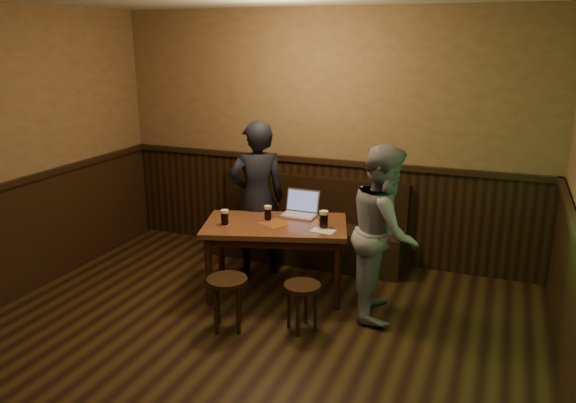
{
  "coord_description": "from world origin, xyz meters",
  "views": [
    {
      "loc": [
        1.92,
        -3.0,
        2.46
      ],
      "look_at": [
        0.07,
        1.68,
        1.0
      ],
      "focal_mm": 35.0,
      "sensor_mm": 36.0,
      "label": 1
    }
  ],
  "objects_px": {
    "pint_mid": "(268,213)",
    "person_grey": "(384,232)",
    "bench": "(308,234)",
    "pint_right": "(324,219)",
    "stool_right": "(302,294)",
    "stool_left": "(227,289)",
    "pint_left": "(225,217)",
    "laptop": "(300,209)",
    "person_suit": "(257,199)",
    "pub_table": "(275,233)"
  },
  "relations": [
    {
      "from": "stool_right",
      "to": "person_suit",
      "type": "bearing_deg",
      "value": 130.97
    },
    {
      "from": "stool_right",
      "to": "pint_right",
      "type": "height_order",
      "value": "pint_right"
    },
    {
      "from": "bench",
      "to": "pint_right",
      "type": "xyz_separation_m",
      "value": [
        0.48,
        -0.92,
        0.51
      ]
    },
    {
      "from": "pint_right",
      "to": "pub_table",
      "type": "bearing_deg",
      "value": -174.79
    },
    {
      "from": "laptop",
      "to": "person_grey",
      "type": "height_order",
      "value": "person_grey"
    },
    {
      "from": "pint_mid",
      "to": "person_grey",
      "type": "height_order",
      "value": "person_grey"
    },
    {
      "from": "pint_left",
      "to": "person_suit",
      "type": "height_order",
      "value": "person_suit"
    },
    {
      "from": "bench",
      "to": "pint_right",
      "type": "relative_size",
      "value": 12.95
    },
    {
      "from": "bench",
      "to": "pub_table",
      "type": "distance_m",
      "value": 1.02
    },
    {
      "from": "bench",
      "to": "stool_left",
      "type": "height_order",
      "value": "bench"
    },
    {
      "from": "pint_right",
      "to": "person_suit",
      "type": "xyz_separation_m",
      "value": [
        -0.86,
        0.36,
        0.01
      ]
    },
    {
      "from": "stool_left",
      "to": "pint_mid",
      "type": "height_order",
      "value": "pint_mid"
    },
    {
      "from": "person_suit",
      "to": "person_grey",
      "type": "bearing_deg",
      "value": 128.68
    },
    {
      "from": "stool_right",
      "to": "laptop",
      "type": "relative_size",
      "value": 1.21
    },
    {
      "from": "pub_table",
      "to": "stool_left",
      "type": "height_order",
      "value": "pub_table"
    },
    {
      "from": "pint_right",
      "to": "person_grey",
      "type": "height_order",
      "value": "person_grey"
    },
    {
      "from": "bench",
      "to": "stool_left",
      "type": "xyz_separation_m",
      "value": [
        -0.11,
        -1.79,
        0.07
      ]
    },
    {
      "from": "stool_left",
      "to": "pint_mid",
      "type": "xyz_separation_m",
      "value": [
        0.0,
        0.89,
        0.43
      ]
    },
    {
      "from": "person_grey",
      "to": "stool_left",
      "type": "bearing_deg",
      "value": 113.15
    },
    {
      "from": "pint_left",
      "to": "pint_mid",
      "type": "bearing_deg",
      "value": 41.04
    },
    {
      "from": "person_suit",
      "to": "pint_left",
      "type": "bearing_deg",
      "value": 49.95
    },
    {
      "from": "pint_right",
      "to": "person_grey",
      "type": "distance_m",
      "value": 0.6
    },
    {
      "from": "pint_left",
      "to": "laptop",
      "type": "relative_size",
      "value": 0.43
    },
    {
      "from": "bench",
      "to": "person_grey",
      "type": "xyz_separation_m",
      "value": [
        1.07,
        -0.98,
        0.48
      ]
    },
    {
      "from": "pint_right",
      "to": "person_suit",
      "type": "height_order",
      "value": "person_suit"
    },
    {
      "from": "stool_left",
      "to": "pint_right",
      "type": "xyz_separation_m",
      "value": [
        0.59,
        0.87,
        0.44
      ]
    },
    {
      "from": "person_suit",
      "to": "person_grey",
      "type": "distance_m",
      "value": 1.51
    },
    {
      "from": "stool_right",
      "to": "pint_right",
      "type": "bearing_deg",
      "value": 92.14
    },
    {
      "from": "stool_right",
      "to": "person_grey",
      "type": "bearing_deg",
      "value": 45.86
    },
    {
      "from": "pint_right",
      "to": "person_suit",
      "type": "bearing_deg",
      "value": 157.06
    },
    {
      "from": "bench",
      "to": "pint_right",
      "type": "height_order",
      "value": "bench"
    },
    {
      "from": "person_suit",
      "to": "stool_right",
      "type": "bearing_deg",
      "value": 96.06
    },
    {
      "from": "pub_table",
      "to": "pint_right",
      "type": "distance_m",
      "value": 0.51
    },
    {
      "from": "person_suit",
      "to": "bench",
      "type": "bearing_deg",
      "value": -159.08
    },
    {
      "from": "stool_right",
      "to": "pint_mid",
      "type": "height_order",
      "value": "pint_mid"
    },
    {
      "from": "pub_table",
      "to": "stool_left",
      "type": "bearing_deg",
      "value": -114.47
    },
    {
      "from": "pint_left",
      "to": "pint_mid",
      "type": "xyz_separation_m",
      "value": [
        0.33,
        0.29,
        -0.0
      ]
    },
    {
      "from": "laptop",
      "to": "person_grey",
      "type": "xyz_separation_m",
      "value": [
        0.94,
        -0.37,
        -0.01
      ]
    },
    {
      "from": "bench",
      "to": "pint_left",
      "type": "relative_size",
      "value": 14.37
    },
    {
      "from": "pint_right",
      "to": "bench",
      "type": "bearing_deg",
      "value": 117.55
    },
    {
      "from": "pint_right",
      "to": "person_grey",
      "type": "relative_size",
      "value": 0.11
    },
    {
      "from": "laptop",
      "to": "pub_table",
      "type": "bearing_deg",
      "value": -109.88
    },
    {
      "from": "pint_left",
      "to": "laptop",
      "type": "height_order",
      "value": "laptop"
    },
    {
      "from": "bench",
      "to": "pint_mid",
      "type": "xyz_separation_m",
      "value": [
        -0.11,
        -0.9,
        0.5
      ]
    },
    {
      "from": "pint_left",
      "to": "pint_mid",
      "type": "height_order",
      "value": "pint_left"
    },
    {
      "from": "bench",
      "to": "person_grey",
      "type": "height_order",
      "value": "person_grey"
    },
    {
      "from": "stool_left",
      "to": "stool_right",
      "type": "xyz_separation_m",
      "value": [
        0.61,
        0.22,
        -0.04
      ]
    },
    {
      "from": "pint_left",
      "to": "pint_right",
      "type": "bearing_deg",
      "value": 16.31
    },
    {
      "from": "stool_right",
      "to": "person_suit",
      "type": "xyz_separation_m",
      "value": [
        -0.88,
        1.02,
        0.49
      ]
    },
    {
      "from": "laptop",
      "to": "person_suit",
      "type": "bearing_deg",
      "value": 174.19
    }
  ]
}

